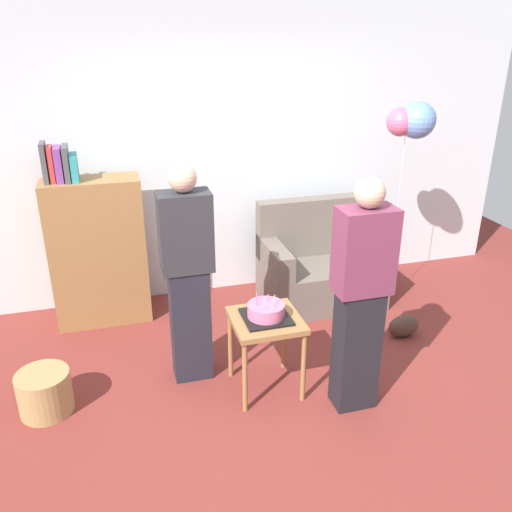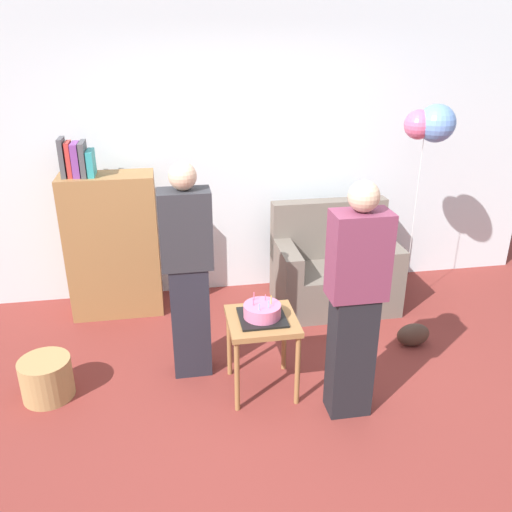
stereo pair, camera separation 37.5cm
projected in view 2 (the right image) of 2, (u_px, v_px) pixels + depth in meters
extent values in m
plane|color=maroon|center=(283.00, 412.00, 3.65)|extent=(8.00, 8.00, 0.00)
cube|color=silver|center=(238.00, 154.00, 4.97)|extent=(6.00, 0.10, 2.70)
cube|color=#6B6056|center=(334.00, 286.00, 5.00)|extent=(1.10, 0.70, 0.40)
cube|color=#6B6056|center=(328.00, 228.00, 5.05)|extent=(1.10, 0.16, 0.56)
cube|color=#6B6056|center=(286.00, 258.00, 4.80)|extent=(0.16, 0.70, 0.24)
cube|color=#6B6056|center=(384.00, 251.00, 4.94)|extent=(0.16, 0.70, 0.24)
cube|color=olive|center=(113.00, 246.00, 4.72)|extent=(0.80, 0.36, 1.30)
cube|color=#4C4C51|center=(63.00, 157.00, 4.35)|extent=(0.04, 0.20, 0.32)
cube|color=red|center=(69.00, 159.00, 4.37)|extent=(0.04, 0.17, 0.29)
cube|color=#7F3D93|center=(76.00, 160.00, 4.38)|extent=(0.06, 0.21, 0.28)
cube|color=#4C4C51|center=(84.00, 159.00, 4.38)|extent=(0.04, 0.24, 0.28)
cube|color=teal|center=(91.00, 163.00, 4.41)|extent=(0.05, 0.23, 0.21)
cube|color=olive|center=(262.00, 321.00, 3.68)|extent=(0.48, 0.48, 0.04)
cylinder|color=olive|center=(237.00, 377.00, 3.57)|extent=(0.04, 0.04, 0.55)
cylinder|color=olive|center=(297.00, 370.00, 3.64)|extent=(0.04, 0.04, 0.55)
cylinder|color=olive|center=(229.00, 343.00, 3.95)|extent=(0.04, 0.04, 0.55)
cylinder|color=olive|center=(284.00, 338.00, 4.02)|extent=(0.04, 0.04, 0.55)
cube|color=black|center=(262.00, 317.00, 3.67)|extent=(0.32, 0.32, 0.02)
cylinder|color=#D66B93|center=(262.00, 311.00, 3.65)|extent=(0.26, 0.26, 0.09)
cylinder|color=#F2CC4C|center=(271.00, 300.00, 3.63)|extent=(0.01, 0.01, 0.06)
cylinder|color=#EA668C|center=(265.00, 298.00, 3.68)|extent=(0.01, 0.01, 0.05)
cylinder|color=#EA668C|center=(254.00, 296.00, 3.69)|extent=(0.01, 0.01, 0.06)
cylinder|color=#EA668C|center=(253.00, 302.00, 3.61)|extent=(0.01, 0.01, 0.05)
cylinder|color=#66B2E5|center=(259.00, 307.00, 3.55)|extent=(0.01, 0.01, 0.05)
cylinder|color=#66B2E5|center=(269.00, 304.00, 3.58)|extent=(0.01, 0.01, 0.06)
cube|color=#23232D|center=(191.00, 320.00, 3.94)|extent=(0.28, 0.20, 0.88)
cube|color=#2D2D33|center=(186.00, 229.00, 3.65)|extent=(0.36, 0.22, 0.56)
sphere|color=#D1A889|center=(183.00, 176.00, 3.50)|extent=(0.19, 0.19, 0.19)
cube|color=black|center=(351.00, 355.00, 3.51)|extent=(0.28, 0.20, 0.88)
cube|color=#75334C|center=(359.00, 255.00, 3.23)|extent=(0.36, 0.22, 0.56)
sphere|color=#D1A889|center=(364.00, 196.00, 3.08)|extent=(0.19, 0.19, 0.19)
cylinder|color=#A88451|center=(47.00, 378.00, 3.76)|extent=(0.36, 0.36, 0.30)
ellipsoid|color=#473328|center=(413.00, 335.00, 4.39)|extent=(0.28, 0.14, 0.20)
cylinder|color=silver|center=(414.00, 220.00, 4.70)|extent=(0.00, 0.00, 1.74)
sphere|color=#D65B84|center=(419.00, 125.00, 4.36)|extent=(0.24, 0.24, 0.24)
sphere|color=#668ED6|center=(436.00, 123.00, 4.33)|extent=(0.31, 0.31, 0.31)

